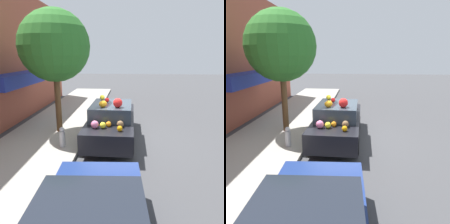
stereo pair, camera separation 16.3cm
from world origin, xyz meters
TOP-DOWN VIEW (x-y plane):
  - ground_plane at (0.00, 0.00)m, footprint 60.00×60.00m
  - sidewalk_curb at (0.00, 2.70)m, footprint 24.00×3.20m
  - street_tree at (0.40, 2.31)m, footprint 2.74×2.74m
  - fire_hydrant at (-1.19, 1.71)m, footprint 0.20×0.20m
  - art_car at (-0.04, 0.07)m, footprint 4.40×1.76m

SIDE VIEW (x-z plane):
  - ground_plane at x=0.00m, z-range 0.00..0.00m
  - sidewalk_curb at x=0.00m, z-range 0.00..0.14m
  - fire_hydrant at x=-1.19m, z-range 0.13..0.83m
  - art_car at x=-0.04m, z-range -0.14..1.65m
  - street_tree at x=0.40m, z-range 1.15..5.95m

